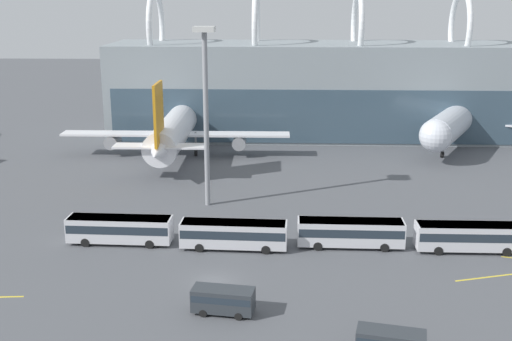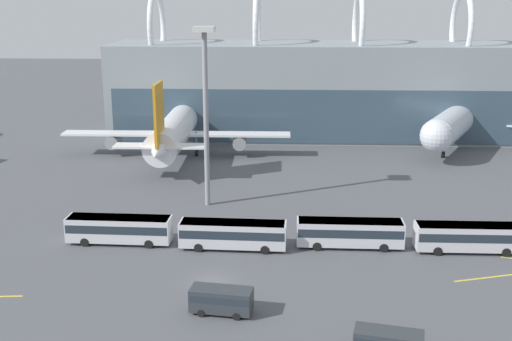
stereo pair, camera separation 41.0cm
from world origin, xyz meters
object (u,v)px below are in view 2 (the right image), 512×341
shuttle_bus_0 (119,228)px  floodlight_mast (205,93)px  airliner_at_gate_far (177,128)px  shuttle_bus_1 (233,233)px  shuttle_bus_2 (350,232)px  shuttle_bus_3 (470,236)px  airliner_parked_remote (463,116)px  service_van_foreground (221,299)px

shuttle_bus_0 → floodlight_mast: size_ratio=0.51×
airliner_at_gate_far → shuttle_bus_1: airliner_at_gate_far is taller
shuttle_bus_2 → shuttle_bus_3: 13.13m
shuttle_bus_3 → floodlight_mast: bearing=154.1°
airliner_at_gate_far → shuttle_bus_3: (39.42, -42.64, -3.03)m
shuttle_bus_3 → shuttle_bus_1: bearing=-179.4°
shuttle_bus_0 → shuttle_bus_3: same height
shuttle_bus_2 → shuttle_bus_3: size_ratio=1.00×
shuttle_bus_0 → airliner_parked_remote: bearing=47.5°
airliner_at_gate_far → floodlight_mast: (8.57, -27.64, 10.36)m
shuttle_bus_3 → service_van_foreground: 30.27m
shuttle_bus_3 → service_van_foreground: (-26.08, -15.37, -0.45)m
service_van_foreground → shuttle_bus_1: bearing=98.7°
service_van_foreground → shuttle_bus_3: bearing=38.7°
airliner_at_gate_far → airliner_parked_remote: bearing=-77.5°
shuttle_bus_2 → service_van_foreground: 20.69m
floodlight_mast → airliner_parked_remote: bearing=42.0°
shuttle_bus_0 → shuttle_bus_2: size_ratio=1.00×
service_van_foreground → airliner_at_gate_far: bearing=111.2°
floodlight_mast → shuttle_bus_3: bearing=-25.9°
airliner_at_gate_far → shuttle_bus_3: size_ratio=3.69×
shuttle_bus_0 → service_van_foreground: shuttle_bus_0 is taller
airliner_parked_remote → floodlight_mast: size_ratio=1.74×
shuttle_bus_1 → floodlight_mast: 20.85m
airliner_at_gate_far → airliner_parked_remote: (52.85, 12.22, 0.20)m
shuttle_bus_2 → floodlight_mast: size_ratio=0.50×
airliner_parked_remote → shuttle_bus_0: (-52.75, -54.06, -3.24)m
airliner_at_gate_far → shuttle_bus_3: bearing=-137.7°
airliner_at_gate_far → airliner_parked_remote: 54.24m
shuttle_bus_1 → service_van_foreground: size_ratio=2.07×
airliner_parked_remote → shuttle_bus_3: 56.56m
airliner_parked_remote → shuttle_bus_1: size_ratio=3.43×
shuttle_bus_2 → shuttle_bus_3: bearing=-2.5°
shuttle_bus_1 → airliner_parked_remote: bearing=56.5°
service_van_foreground → floodlight_mast: bearing=107.1°
shuttle_bus_1 → service_van_foreground: bearing=-87.3°
airliner_at_gate_far → shuttle_bus_2: bearing=-148.3°
airliner_at_gate_far → shuttle_bus_0: (0.10, -41.85, -3.03)m
shuttle_bus_1 → shuttle_bus_3: same height
shuttle_bus_2 → floodlight_mast: 26.40m
shuttle_bus_0 → floodlight_mast: (8.48, 14.21, 13.40)m
shuttle_bus_3 → floodlight_mast: 36.83m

